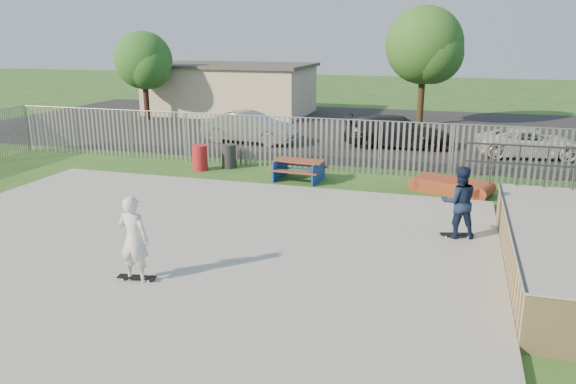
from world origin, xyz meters
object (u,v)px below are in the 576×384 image
(picnic_table, at_px, (299,170))
(skater_white, at_px, (134,239))
(car_white, at_px, (531,143))
(tree_mid, at_px, (424,45))
(tree_left, at_px, (144,61))
(skater_navy, at_px, (459,202))
(trash_bin_red, at_px, (200,158))
(trash_bin_grey, at_px, (229,156))
(car_silver, at_px, (249,127))
(funbox, at_px, (451,186))
(car_dark, at_px, (397,131))

(picnic_table, height_order, skater_white, skater_white)
(car_white, bearing_deg, skater_white, 143.62)
(tree_mid, distance_m, skater_white, 24.11)
(car_white, distance_m, skater_white, 18.38)
(picnic_table, distance_m, car_white, 10.57)
(car_white, height_order, tree_left, tree_left)
(car_white, distance_m, skater_navy, 11.73)
(trash_bin_red, xyz_separation_m, trash_bin_grey, (0.92, 0.66, -0.02))
(picnic_table, relative_size, trash_bin_red, 1.93)
(trash_bin_red, xyz_separation_m, skater_white, (3.22, -9.83, 0.57))
(car_silver, bearing_deg, funbox, -119.76)
(car_dark, distance_m, tree_mid, 7.91)
(car_silver, distance_m, skater_navy, 14.59)
(picnic_table, xyz_separation_m, trash_bin_red, (-4.04, 0.40, 0.11))
(car_silver, distance_m, tree_left, 10.54)
(tree_left, relative_size, skater_white, 2.90)
(car_dark, height_order, skater_navy, skater_navy)
(funbox, relative_size, car_silver, 0.54)
(picnic_table, height_order, car_dark, car_dark)
(car_silver, height_order, tree_mid, tree_mid)
(picnic_table, bearing_deg, funbox, 3.64)
(tree_mid, bearing_deg, trash_bin_red, -117.89)
(car_dark, bearing_deg, car_silver, 92.79)
(car_silver, bearing_deg, skater_navy, -134.95)
(trash_bin_red, relative_size, skater_white, 0.54)
(car_dark, relative_size, skater_navy, 2.72)
(picnic_table, bearing_deg, skater_navy, -36.71)
(trash_bin_grey, distance_m, tree_mid, 15.04)
(car_silver, bearing_deg, tree_left, 61.96)
(funbox, bearing_deg, tree_left, 165.72)
(picnic_table, xyz_separation_m, trash_bin_grey, (-3.13, 1.06, 0.09))
(tree_left, distance_m, skater_white, 24.23)
(skater_navy, bearing_deg, car_white, -119.23)
(trash_bin_red, height_order, skater_navy, skater_navy)
(car_dark, height_order, tree_left, tree_left)
(tree_mid, relative_size, skater_navy, 3.64)
(funbox, height_order, skater_navy, skater_navy)
(tree_left, height_order, tree_mid, tree_mid)
(tree_left, bearing_deg, trash_bin_red, -51.64)
(car_silver, xyz_separation_m, car_white, (12.49, 0.39, -0.13))
(tree_left, bearing_deg, car_dark, -15.66)
(picnic_table, bearing_deg, tree_left, 143.10)
(car_silver, distance_m, car_dark, 6.93)
(picnic_table, relative_size, skater_navy, 1.04)
(car_white, bearing_deg, skater_navy, 159.29)
(trash_bin_red, xyz_separation_m, car_white, (12.36, 6.11, 0.14))
(trash_bin_red, distance_m, tree_mid, 16.00)
(car_dark, xyz_separation_m, tree_left, (-15.50, 4.34, 2.78))
(trash_bin_red, distance_m, car_silver, 5.73)
(car_silver, relative_size, tree_left, 0.86)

